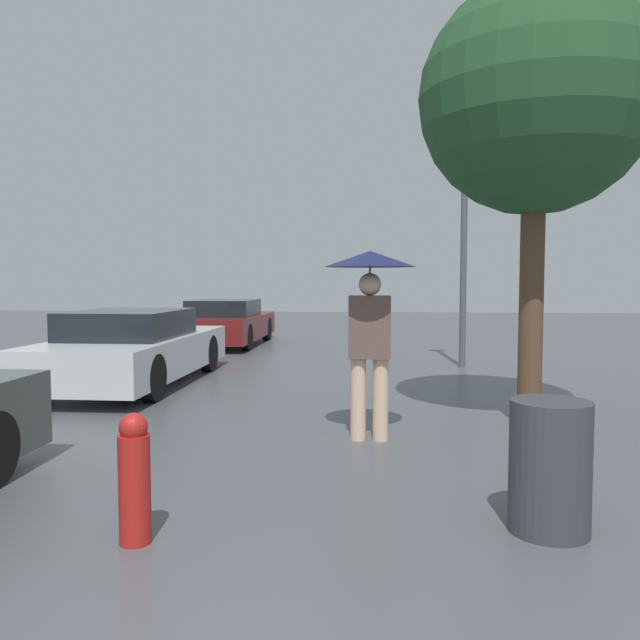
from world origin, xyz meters
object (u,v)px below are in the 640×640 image
pedestrian (370,301)px  tree (536,100)px  fire_hydrant (134,478)px  parked_car_middle (134,349)px  parked_car_farthest (226,323)px  street_lamp (464,194)px  trash_bin (550,467)px

pedestrian → tree: tree is taller
pedestrian → fire_hydrant: bearing=-118.2°
pedestrian → fire_hydrant: pedestrian is taller
parked_car_middle → fire_hydrant: parked_car_middle is taller
parked_car_farthest → fire_hydrant: (2.26, -11.53, -0.14)m
parked_car_middle → street_lamp: street_lamp is taller
pedestrian → street_lamp: (1.65, 5.47, 1.76)m
parked_car_middle → street_lamp: size_ratio=0.99×
pedestrian → parked_car_farthest: bearing=112.2°
parked_car_middle → parked_car_farthest: size_ratio=1.07×
street_lamp → parked_car_farthest: bearing=146.8°
parked_car_middle → tree: (5.40, -2.22, 2.98)m
street_lamp → fire_hydrant: bearing=-110.6°
pedestrian → parked_car_middle: pedestrian is taller
street_lamp → pedestrian: bearing=-106.8°
tree → trash_bin: 4.37m
parked_car_middle → trash_bin: bearing=-47.4°
pedestrian → parked_car_farthest: (-3.65, 8.94, -0.86)m
pedestrian → street_lamp: street_lamp is taller
pedestrian → trash_bin: pedestrian is taller
street_lamp → parked_car_middle: bearing=-155.4°
street_lamp → fire_hydrant: street_lamp is taller
street_lamp → trash_bin: (-0.48, -7.65, -2.74)m
pedestrian → street_lamp: bearing=73.2°
tree → street_lamp: 4.65m
pedestrian → parked_car_farthest: pedestrian is taller
parked_car_middle → parked_car_farthest: parked_car_middle is taller
pedestrian → fire_hydrant: 3.10m
pedestrian → parked_car_middle: (-3.65, 3.05, -0.85)m
parked_car_middle → street_lamp: 6.38m
pedestrian → fire_hydrant: (-1.39, -2.59, -1.00)m
parked_car_middle → parked_car_farthest: (-0.01, 5.89, -0.01)m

